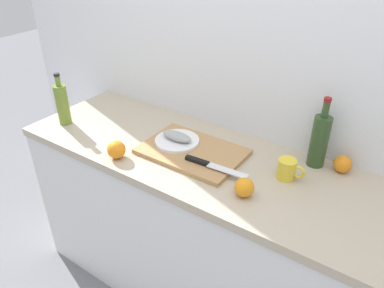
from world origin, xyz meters
The scene contains 12 objects.
back_wall centered at (0.00, 0.33, 1.25)m, with size 3.20×0.05×2.50m, color white.
kitchen_counter centered at (0.00, 0.00, 0.45)m, with size 2.00×0.60×0.90m.
cutting_board centered at (-0.15, 0.00, 0.91)m, with size 0.46×0.31×0.02m, color tan.
white_plate centered at (-0.24, 0.01, 0.93)m, with size 0.21×0.21×0.01m, color white.
fish_fillet centered at (-0.24, 0.01, 0.95)m, with size 0.16×0.07×0.04m, color #999E99.
chef_knife centered at (-0.02, -0.07, 0.93)m, with size 0.29×0.05×0.02m.
olive_oil_bottle centered at (-0.86, -0.13, 1.01)m, with size 0.06×0.06×0.28m.
wine_bottle centered at (0.35, 0.23, 1.02)m, with size 0.07×0.07×0.32m.
coffee_mug_0 centered at (0.28, 0.06, 0.94)m, with size 0.11×0.07×0.09m.
orange_0 centered at (-0.40, -0.22, 0.94)m, with size 0.08×0.08×0.08m, color orange.
orange_1 centered at (0.19, -0.14, 0.94)m, with size 0.08×0.08×0.08m, color orange.
orange_2 centered at (0.46, 0.24, 0.94)m, with size 0.07×0.07×0.07m, color orange.
Camera 1 is at (0.66, -1.18, 1.81)m, focal length 34.69 mm.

